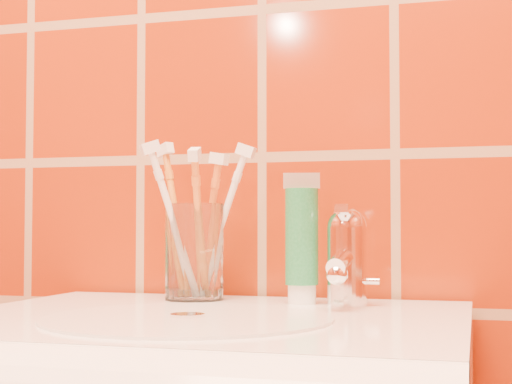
% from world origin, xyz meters
% --- Properties ---
extents(wall_back, '(2.20, 0.02, 2.50)m').
position_xyz_m(wall_back, '(0.00, 1.21, 1.25)').
color(wall_back, '#982A07').
rests_on(wall_back, floor).
extents(glass_tumbler, '(0.09, 0.09, 0.13)m').
position_xyz_m(glass_tumbler, '(-0.07, 1.12, 0.91)').
color(glass_tumbler, white).
rests_on(glass_tumbler, pedestal_sink).
extents(toothpaste_tube, '(0.05, 0.04, 0.16)m').
position_xyz_m(toothpaste_tube, '(0.08, 1.10, 0.93)').
color(toothpaste_tube, white).
rests_on(toothpaste_tube, pedestal_sink).
extents(faucet, '(0.05, 0.11, 0.12)m').
position_xyz_m(faucet, '(0.14, 1.09, 0.91)').
color(faucet, white).
rests_on(faucet, pedestal_sink).
extents(toothbrush_0, '(0.12, 0.11, 0.22)m').
position_xyz_m(toothbrush_0, '(-0.10, 1.12, 0.95)').
color(toothbrush_0, orange).
rests_on(toothbrush_0, glass_tumbler).
extents(toothbrush_1, '(0.08, 0.07, 0.20)m').
position_xyz_m(toothbrush_1, '(-0.05, 1.12, 0.94)').
color(toothbrush_1, orange).
rests_on(toothbrush_1, glass_tumbler).
extents(toothbrush_2, '(0.15, 0.14, 0.22)m').
position_xyz_m(toothbrush_2, '(-0.09, 1.09, 0.95)').
color(toothbrush_2, white).
rests_on(toothbrush_2, glass_tumbler).
extents(toothbrush_3, '(0.05, 0.13, 0.21)m').
position_xyz_m(toothbrush_3, '(-0.05, 1.09, 0.95)').
color(toothbrush_3, orange).
rests_on(toothbrush_3, glass_tumbler).
extents(toothbrush_4, '(0.10, 0.09, 0.20)m').
position_xyz_m(toothbrush_4, '(-0.03, 1.12, 0.95)').
color(toothbrush_4, white).
rests_on(toothbrush_4, glass_tumbler).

